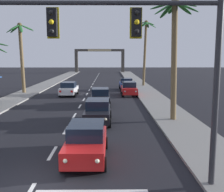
% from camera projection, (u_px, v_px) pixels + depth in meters
% --- Properties ---
extents(ground_plane, '(220.00, 220.00, 0.00)m').
position_uv_depth(ground_plane, '(34.00, 185.00, 10.21)').
color(ground_plane, black).
extents(sidewalk_right, '(3.20, 110.00, 0.14)m').
position_uv_depth(sidewalk_right, '(154.00, 99.00, 30.07)').
color(sidewalk_right, gray).
rests_on(sidewalk_right, ground).
extents(sidewalk_left, '(3.20, 110.00, 0.14)m').
position_uv_depth(sidewalk_left, '(12.00, 100.00, 29.91)').
color(sidewalk_left, gray).
rests_on(sidewalk_left, ground).
extents(lane_markings, '(4.28, 87.79, 0.01)m').
position_uv_depth(lane_markings, '(87.00, 101.00, 29.61)').
color(lane_markings, silver).
rests_on(lane_markings, ground).
extents(traffic_signal_mast, '(11.40, 0.41, 7.17)m').
position_uv_depth(traffic_signal_mast, '(107.00, 41.00, 9.27)').
color(traffic_signal_mast, '#2D2D33').
rests_on(traffic_signal_mast, ground).
extents(sedan_lead_at_stop_bar, '(1.98, 4.46, 1.68)m').
position_uv_depth(sedan_lead_at_stop_bar, '(86.00, 141.00, 12.73)').
color(sedan_lead_at_stop_bar, red).
rests_on(sedan_lead_at_stop_bar, ground).
extents(sedan_third_in_queue, '(2.00, 4.47, 1.68)m').
position_uv_depth(sedan_third_in_queue, '(98.00, 111.00, 19.74)').
color(sedan_third_in_queue, black).
rests_on(sedan_third_in_queue, ground).
extents(sedan_fifth_in_queue, '(2.04, 4.49, 1.68)m').
position_uv_depth(sedan_fifth_in_queue, '(100.00, 97.00, 26.75)').
color(sedan_fifth_in_queue, black).
rests_on(sedan_fifth_in_queue, ground).
extents(sedan_oncoming_far, '(2.01, 4.47, 1.68)m').
position_uv_depth(sedan_oncoming_far, '(69.00, 89.00, 33.40)').
color(sedan_oncoming_far, silver).
rests_on(sedan_oncoming_far, ground).
extents(sedan_parked_nearest_kerb, '(1.98, 4.46, 1.68)m').
position_uv_depth(sedan_parked_nearest_kerb, '(126.00, 84.00, 39.04)').
color(sedan_parked_nearest_kerb, navy).
rests_on(sedan_parked_nearest_kerb, ground).
extents(sedan_parked_mid_kerb, '(1.97, 4.46, 1.68)m').
position_uv_depth(sedan_parked_mid_kerb, '(129.00, 88.00, 33.62)').
color(sedan_parked_mid_kerb, red).
rests_on(sedan_parked_mid_kerb, ground).
extents(palm_left_third, '(3.45, 3.52, 8.94)m').
position_uv_depth(palm_left_third, '(21.00, 48.00, 34.61)').
color(palm_left_third, brown).
rests_on(palm_left_third, ground).
extents(palm_right_second, '(3.41, 3.44, 8.80)m').
position_uv_depth(palm_right_second, '(174.00, 39.00, 19.50)').
color(palm_right_second, brown).
rests_on(palm_right_second, ground).
extents(palm_right_farthest, '(3.33, 3.32, 10.34)m').
position_uv_depth(palm_right_farthest, '(145.00, 42.00, 43.11)').
color(palm_right_farthest, brown).
rests_on(palm_right_farthest, ground).
extents(town_gateway_arch, '(14.73, 0.90, 6.92)m').
position_uv_depth(town_gateway_arch, '(100.00, 57.00, 81.32)').
color(town_gateway_arch, '#423D38').
rests_on(town_gateway_arch, ground).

